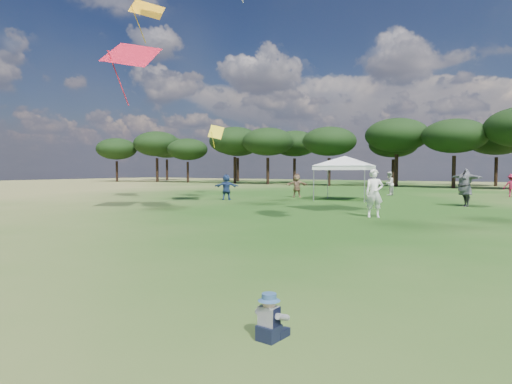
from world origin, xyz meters
TOP-DOWN VIEW (x-y plane):
  - tent_left at (-6.28, 23.33)m, footprint 6.35×6.35m
  - toddler at (0.24, 2.36)m, footprint 0.36×0.39m
  - festival_crowd at (1.59, 23.64)m, footprint 26.79×24.73m

SIDE VIEW (x-z plane):
  - toddler at x=0.24m, z-range -0.03..0.49m
  - festival_crowd at x=1.59m, z-range -0.07..1.82m
  - tent_left at x=-6.28m, z-range 1.06..4.04m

